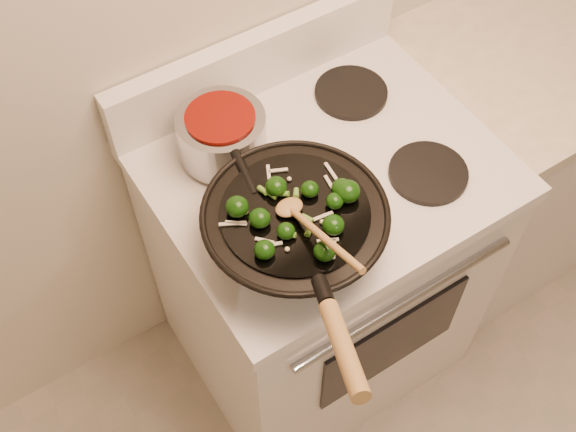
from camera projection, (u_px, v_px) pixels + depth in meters
stove at (318, 266)px, 2.02m from camera, size 0.78×0.67×1.08m
counter_unit at (524, 144)px, 2.30m from camera, size 0.85×0.62×0.91m
wok at (295, 228)px, 1.46m from camera, size 0.38×0.61×0.25m
stirfry at (302, 210)px, 1.40m from camera, size 0.28×0.27×0.04m
wooden_spoon at (309, 225)px, 1.36m from camera, size 0.06×0.26×0.10m
saucepan at (222, 135)px, 1.61m from camera, size 0.20×0.32×0.12m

